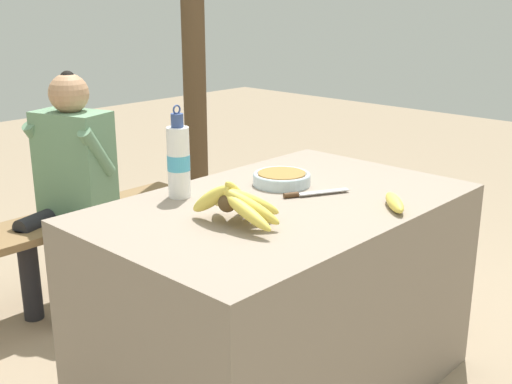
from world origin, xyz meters
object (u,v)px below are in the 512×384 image
object	(u,v)px
loose_banana_front	(395,202)
support_post_far	(193,28)
serving_bowl	(282,178)
banana_bunch_ripe	(236,201)
water_bottle	(179,160)
wooden_bench	(50,237)
seated_vendor	(69,176)
knife	(308,194)

from	to	relation	value
loose_banana_front	support_post_far	xyz separation A→B (m)	(0.80, 1.91, 0.48)
serving_bowl	support_post_far	xyz separation A→B (m)	(0.84, 1.44, 0.48)
banana_bunch_ripe	water_bottle	bearing A→B (deg)	79.73
support_post_far	wooden_bench	bearing A→B (deg)	-164.50
banana_bunch_ripe	water_bottle	xyz separation A→B (m)	(0.06, 0.35, 0.06)
wooden_bench	support_post_far	bearing A→B (deg)	15.50
banana_bunch_ripe	loose_banana_front	bearing A→B (deg)	-31.44
seated_vendor	support_post_far	size ratio (longest dim) A/B	0.45
banana_bunch_ripe	loose_banana_front	world-z (taller)	banana_bunch_ripe
loose_banana_front	support_post_far	bearing A→B (deg)	67.22
knife	serving_bowl	bearing A→B (deg)	101.01
banana_bunch_ripe	loose_banana_front	distance (m)	0.55
banana_bunch_ripe	support_post_far	distance (m)	2.10
serving_bowl	support_post_far	bearing A→B (deg)	59.64
banana_bunch_ripe	serving_bowl	xyz separation A→B (m)	(0.43, 0.18, -0.05)
water_bottle	knife	world-z (taller)	water_bottle
banana_bunch_ripe	loose_banana_front	xyz separation A→B (m)	(0.47, -0.29, -0.05)
banana_bunch_ripe	knife	world-z (taller)	banana_bunch_ripe
knife	wooden_bench	world-z (taller)	knife
seated_vendor	support_post_far	xyz separation A→B (m)	(1.13, 0.39, 0.61)
water_bottle	wooden_bench	distance (m)	1.07
water_bottle	banana_bunch_ripe	bearing A→B (deg)	-100.27
loose_banana_front	serving_bowl	bearing A→B (deg)	95.22
knife	seated_vendor	world-z (taller)	seated_vendor
knife	seated_vendor	xyz separation A→B (m)	(-0.24, 1.22, -0.12)
loose_banana_front	support_post_far	distance (m)	2.12
banana_bunch_ripe	seated_vendor	size ratio (longest dim) A/B	0.31
support_post_far	loose_banana_front	bearing A→B (deg)	-112.78
serving_bowl	loose_banana_front	size ratio (longest dim) A/B	1.32
loose_banana_front	seated_vendor	world-z (taller)	seated_vendor
serving_bowl	knife	xyz separation A→B (m)	(-0.05, -0.16, -0.02)
banana_bunch_ripe	seated_vendor	xyz separation A→B (m)	(0.14, 1.23, -0.18)
water_bottle	seated_vendor	bearing A→B (deg)	85.01
banana_bunch_ripe	wooden_bench	world-z (taller)	banana_bunch_ripe
serving_bowl	water_bottle	world-z (taller)	water_bottle
serving_bowl	seated_vendor	xyz separation A→B (m)	(-0.29, 1.05, -0.14)
seated_vendor	banana_bunch_ripe	bearing A→B (deg)	66.49
water_bottle	seated_vendor	size ratio (longest dim) A/B	0.29
serving_bowl	knife	bearing A→B (deg)	-105.61
knife	wooden_bench	size ratio (longest dim) A/B	0.15
wooden_bench	banana_bunch_ripe	bearing A→B (deg)	-91.82
water_bottle	wooden_bench	bearing A→B (deg)	91.37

